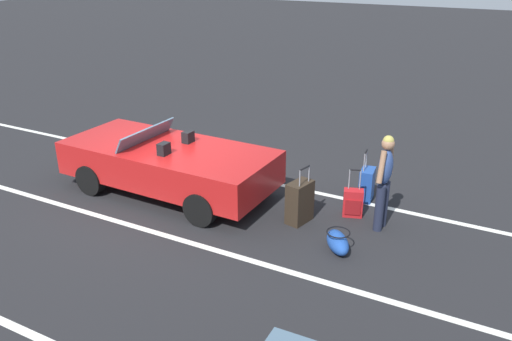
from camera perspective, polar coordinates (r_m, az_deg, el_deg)
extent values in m
plane|color=black|center=(10.20, -9.38, -2.30)|extent=(80.00, 80.00, 0.00)
cube|color=silver|center=(11.15, -5.50, 0.16)|extent=(18.00, 0.12, 0.01)
cube|color=silver|center=(9.24, -14.66, -5.62)|extent=(18.00, 0.12, 0.01)
cube|color=red|center=(9.96, -9.61, 0.92)|extent=(4.13, 1.84, 0.64)
cube|color=red|center=(10.90, -15.54, 1.73)|extent=(1.34, 1.70, 0.38)
cube|color=slate|center=(10.11, -12.09, 3.91)|extent=(0.21, 1.55, 0.31)
cube|color=black|center=(9.41, -10.17, 2.37)|extent=(0.16, 0.22, 0.22)
cube|color=black|center=(9.96, -7.54, 3.71)|extent=(0.16, 0.22, 0.22)
cylinder|color=black|center=(10.35, -17.81, -0.95)|extent=(0.60, 0.23, 0.60)
cylinder|color=black|center=(11.42, -12.06, 1.93)|extent=(0.60, 0.23, 0.60)
cylinder|color=black|center=(8.80, -6.16, -4.26)|extent=(0.60, 0.23, 0.60)
cylinder|color=black|center=(10.03, -0.91, -0.55)|extent=(0.60, 0.23, 0.60)
cube|color=#2D2319|center=(8.85, 4.86, -3.52)|extent=(0.38, 0.53, 0.74)
cube|color=black|center=(8.96, 4.07, -3.56)|extent=(0.10, 0.38, 0.41)
cylinder|color=gray|center=(8.50, 4.87, -0.87)|extent=(0.02, 0.02, 0.29)
cylinder|color=gray|center=(8.70, 5.89, -0.33)|extent=(0.02, 0.02, 0.29)
cylinder|color=black|center=(8.54, 5.42, 0.28)|extent=(0.08, 0.26, 0.03)
sphere|color=black|center=(8.84, 4.69, -6.11)|extent=(0.04, 0.04, 0.04)
sphere|color=black|center=(9.09, 5.94, -5.31)|extent=(0.04, 0.04, 0.04)
cube|color=#1E479E|center=(9.83, 12.17, -1.55)|extent=(0.28, 0.42, 0.62)
cylinder|color=gray|center=(9.75, 12.13, 1.33)|extent=(0.02, 0.02, 0.34)
cylinder|color=gray|center=(9.55, 11.90, 0.88)|extent=(0.02, 0.02, 0.34)
cylinder|color=black|center=(9.59, 12.10, 2.06)|extent=(0.05, 0.22, 0.03)
sphere|color=black|center=(10.09, 11.67, -2.67)|extent=(0.04, 0.04, 0.04)
sphere|color=black|center=(9.84, 11.37, -3.33)|extent=(0.04, 0.04, 0.04)
cube|color=red|center=(9.22, 10.69, -3.55)|extent=(0.39, 0.30, 0.50)
cube|color=maroon|center=(9.14, 10.68, -4.06)|extent=(0.26, 0.11, 0.28)
cylinder|color=gray|center=(9.10, 11.47, -1.01)|extent=(0.03, 0.03, 0.36)
cylinder|color=gray|center=(9.09, 10.30, -0.94)|extent=(0.03, 0.03, 0.36)
cylinder|color=black|center=(9.02, 10.97, 0.07)|extent=(0.19, 0.09, 0.03)
sphere|color=black|center=(9.40, 11.31, -4.64)|extent=(0.04, 0.04, 0.04)
sphere|color=black|center=(9.39, 9.86, -4.56)|extent=(0.04, 0.04, 0.04)
ellipsoid|color=#1E479E|center=(8.19, 9.03, -7.86)|extent=(0.62, 0.69, 0.30)
torus|color=black|center=(8.10, 9.11, -6.77)|extent=(0.52, 0.52, 0.02)
cylinder|color=#1E2338|center=(8.78, 13.51, -4.08)|extent=(0.16, 0.16, 0.82)
cylinder|color=#1E2338|center=(8.95, 13.96, -3.58)|extent=(0.16, 0.16, 0.82)
ellipsoid|color=#334C8C|center=(8.57, 14.18, 0.41)|extent=(0.25, 0.34, 0.60)
sphere|color=#A37556|center=(8.43, 14.43, 2.89)|extent=(0.21, 0.21, 0.21)
sphere|color=tan|center=(8.42, 14.47, 3.19)|extent=(0.18, 0.18, 0.18)
cylinder|color=#A37556|center=(8.37, 13.74, 0.38)|extent=(0.11, 0.20, 0.53)
cylinder|color=#A37556|center=(8.73, 14.68, 1.25)|extent=(0.11, 0.20, 0.53)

